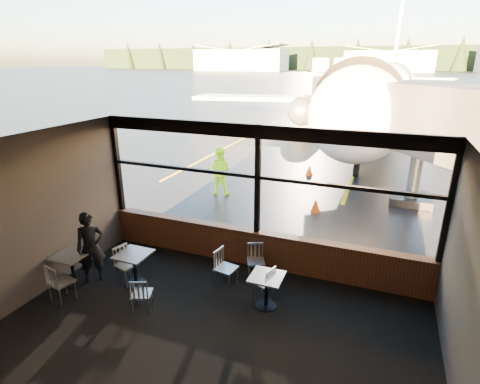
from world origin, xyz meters
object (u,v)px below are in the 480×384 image
Objects in this scene: ground_crew at (219,171)px; cone_wing at (297,124)px; cafe_table_near at (266,291)px; cone_extra at (316,206)px; chair_mid_w at (127,265)px; chair_mid_s at (142,294)px; cafe_table_mid at (135,269)px; jet_bridge at (416,145)px; cone_nose at (309,170)px; airliner at (387,53)px; chair_near_e at (264,283)px; cafe_table_left at (73,269)px; passenger at (91,247)px; chair_left_s at (62,282)px; chair_near_w at (226,269)px; chair_near_n at (256,262)px.

cone_wing is at bearing -90.37° from ground_crew.
cafe_table_near is 5.53m from cone_extra.
chair_mid_w is at bearing -118.84° from cone_extra.
chair_mid_w is (-0.93, 0.75, 0.05)m from chair_mid_s.
cafe_table_mid is 0.97× the size of chair_mid_s.
chair_mid_w is (-6.09, -7.31, -1.77)m from jet_bridge.
chair_mid_w is 1.90× the size of cone_nose.
chair_mid_w is at bearing -102.14° from cone_nose.
airliner reaches higher than chair_near_e.
jet_bridge reaches higher than ground_crew.
cafe_table_left reaches higher than cone_wing.
airliner is at bearing 85.23° from cone_extra.
chair_mid_s is 0.48× the size of passenger.
chair_left_s reaches higher than chair_near_e.
chair_mid_w reaches higher than cone_nose.
cafe_table_left is at bearing -169.61° from cafe_table_near.
jet_bridge is at bearing 51.09° from cafe_table_mid.
chair_mid_w is 6.39m from ground_crew.
airliner is 38.29× the size of chair_near_w.
jet_bridge is at bearing -144.22° from chair_near_n.
airliner is 43.06× the size of chair_mid_s.
chair_mid_w is (-0.20, -0.02, 0.06)m from cafe_table_mid.
jet_bridge is at bearing -81.87° from airliner.
chair_near_w is 0.77m from chair_near_n.
chair_left_s is (0.29, -0.58, 0.08)m from cafe_table_left.
cafe_table_left is at bearing -124.37° from cone_extra.
chair_near_w is at bearing 25.13° from chair_near_n.
cone_nose is (2.98, 11.08, -0.22)m from chair_left_s.
chair_near_e is 0.89× the size of chair_near_w.
ground_crew is at bearing 49.66° from chair_near_e.
cafe_table_mid reaches higher than cone_nose.
airliner is at bearing -2.99° from cone_wing.
cone_nose is 4.31m from cone_extra.
chair_mid_w is at bearing -63.39° from chair_near_w.
jet_bridge is 11.24× the size of chair_near_w.
passenger reaches higher than cafe_table_mid.
cafe_table_mid is 1.64× the size of cone_nose.
cafe_table_near is 0.90× the size of chair_near_e.
airliner is at bearing 28.28° from passenger.
chair_left_s is at bearing 170.06° from chair_mid_s.
chair_mid_s reaches higher than cone_nose.
passenger is (-4.02, -0.49, 0.48)m from cafe_table_near.
cone_wing is 17.27m from cone_extra.
chair_near_e is (-2.99, -6.80, -1.81)m from jet_bridge.
cone_wing is (-5.90, 0.31, -5.06)m from airliner.
passenger is at bearing -64.58° from chair_near_w.
cafe_table_near is (-2.87, -7.01, -1.85)m from jet_bridge.
jet_bridge is 22.23× the size of cone_wing.
ground_crew is at bearing 98.92° from chair_left_s.
cafe_table_near reaches higher than cone_extra.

